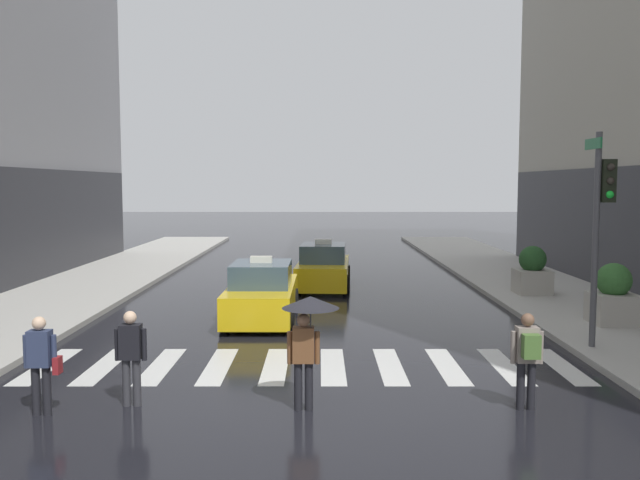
# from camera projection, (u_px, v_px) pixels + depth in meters

# --- Properties ---
(ground_plane) EXTENTS (160.00, 160.00, 0.00)m
(ground_plane) POSITION_uv_depth(u_px,v_px,m) (301.00, 416.00, 10.75)
(ground_plane) COLOR black
(crosswalk_markings) EXTENTS (11.30, 2.80, 0.01)m
(crosswalk_markings) POSITION_uv_depth(u_px,v_px,m) (306.00, 366.00, 13.74)
(crosswalk_markings) COLOR silver
(crosswalk_markings) RESTS_ON ground
(traffic_light_pole) EXTENTS (0.44, 0.84, 4.80)m
(traffic_light_pole) POSITION_uv_depth(u_px,v_px,m) (603.00, 209.00, 14.51)
(traffic_light_pole) COLOR #47474C
(traffic_light_pole) RESTS_ON curb_right
(taxi_lead) EXTENTS (1.95, 4.55, 1.80)m
(taxi_lead) POSITION_uv_depth(u_px,v_px,m) (264.00, 294.00, 18.43)
(taxi_lead) COLOR yellow
(taxi_lead) RESTS_ON ground
(taxi_second) EXTENTS (2.12, 4.62, 1.80)m
(taxi_second) POSITION_uv_depth(u_px,v_px,m) (325.00, 268.00, 24.10)
(taxi_second) COLOR yellow
(taxi_second) RESTS_ON ground
(pedestrian_with_umbrella) EXTENTS (0.96, 0.96, 1.94)m
(pedestrian_with_umbrella) POSITION_uv_depth(u_px,v_px,m) (310.00, 321.00, 10.94)
(pedestrian_with_umbrella) COLOR black
(pedestrian_with_umbrella) RESTS_ON ground
(pedestrian_with_backpack) EXTENTS (0.55, 0.43, 1.65)m
(pedestrian_with_backpack) POSITION_uv_depth(u_px,v_px,m) (529.00, 354.00, 10.96)
(pedestrian_with_backpack) COLOR black
(pedestrian_with_backpack) RESTS_ON ground
(pedestrian_with_handbag) EXTENTS (0.60, 0.24, 1.65)m
(pedestrian_with_handbag) POSITION_uv_depth(u_px,v_px,m) (43.00, 359.00, 10.75)
(pedestrian_with_handbag) COLOR black
(pedestrian_with_handbag) RESTS_ON ground
(pedestrian_plain_coat) EXTENTS (0.55, 0.24, 1.65)m
(pedestrian_plain_coat) POSITION_uv_depth(u_px,v_px,m) (133.00, 352.00, 11.21)
(pedestrian_plain_coat) COLOR #333338
(pedestrian_plain_coat) RESTS_ON ground
(planter_near_corner) EXTENTS (1.10, 1.10, 1.60)m
(planter_near_corner) POSITION_uv_depth(u_px,v_px,m) (615.00, 296.00, 17.15)
(planter_near_corner) COLOR #A8A399
(planter_near_corner) RESTS_ON curb_right
(planter_mid_block) EXTENTS (1.10, 1.10, 1.60)m
(planter_mid_block) POSITION_uv_depth(u_px,v_px,m) (534.00, 272.00, 21.91)
(planter_mid_block) COLOR #A8A399
(planter_mid_block) RESTS_ON curb_right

